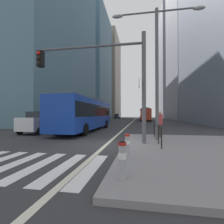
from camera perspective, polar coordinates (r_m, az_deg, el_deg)
The scene contains 21 objects.
ground_plane at distance 29.07m, azimuth 6.15°, elevation -4.17°, with size 160.00×160.00×0.00m, color #303033.
median_island at distance 8.89m, azimuth 34.42°, elevation -11.16°, with size 9.00×10.00×0.15m, color gray.
crosswalk_stripes at distance 5.97m, azimuth -20.37°, elevation -17.16°, with size 6.75×3.20×0.01m.
lane_centre_line at distance 39.04m, azimuth 7.10°, elevation -3.31°, with size 0.20×80.00×0.01m, color beige.
office_tower_left_near at distance 40.40m, azimuth -20.97°, elevation 29.99°, with size 11.88×26.00×44.73m, color slate.
office_tower_left_mid at distance 64.22m, azimuth -6.99°, elevation 15.55°, with size 11.34×21.24×39.61m, color slate.
office_tower_left_far at distance 86.80m, azimuth -2.33°, elevation 11.83°, with size 13.52×21.95×41.47m, color gray.
office_tower_right_mid at distance 64.72m, azimuth 24.38°, elevation 22.00°, with size 10.11×21.82×53.48m, color gray.
office_tower_right_far at distance 89.04m, azimuth 19.92°, elevation 14.72°, with size 11.18×23.43×51.00m, color gray.
city_bus_blue_oncoming at distance 17.18m, azimuth -8.75°, elevation -0.34°, with size 2.74×12.21×3.40m.
sedan_white_oncoming at distance 16.47m, azimuth -23.52°, elevation -3.21°, with size 2.12×4.34×1.94m.
city_bus_red_receding at distance 44.53m, azimuth 11.36°, elevation -0.64°, with size 2.86×11.28×3.40m.
car_oncoming_mid at distance 66.87m, azimuth 1.86°, elevation -1.44°, with size 2.05×4.53×1.94m.
car_receding_near at distance 56.60m, azimuth 11.33°, elevation -1.54°, with size 2.17×4.12×1.94m.
car_receding_far at distance 65.00m, azimuth 11.10°, elevation -1.44°, with size 2.19×4.61×1.94m.
traffic_signal_gantry at distance 9.48m, azimuth -2.46°, elevation 14.05°, with size 6.39×0.65×6.00m.
street_lamp_post at distance 10.88m, azimuth 15.28°, elevation 18.47°, with size 5.50×0.32×8.00m.
bollard_front at distance 4.12m, azimuth 3.62°, elevation -15.65°, with size 0.20×0.20×0.87m.
bollard_left at distance 6.27m, azimuth 5.32°, elevation -10.84°, with size 0.20×0.20×0.80m.
pedestrian_railing at distance 9.63m, azimuth 15.38°, elevation -5.72°, with size 0.06×3.98×0.98m.
pedestrian_waiting at distance 11.53m, azimuth 16.25°, elevation -3.53°, with size 0.41×0.29×1.77m.
Camera 1 is at (1.88, -8.96, 1.69)m, focal length 26.37 mm.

